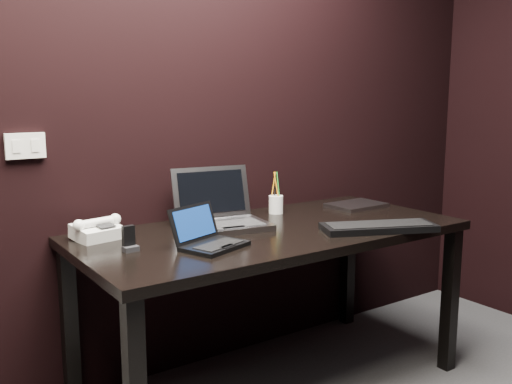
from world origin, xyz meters
TOP-DOWN VIEW (x-y plane):
  - wall_back at (0.00, 1.80)m, footprint 4.00×0.00m
  - wall_switch at (-0.62, 1.79)m, footprint 0.15×0.02m
  - desk at (0.30, 1.40)m, footprint 1.70×0.80m
  - netbook at (-0.09, 1.29)m, footprint 0.30×0.28m
  - silver_laptop at (0.13, 1.55)m, footprint 0.41×0.38m
  - ext_keyboard at (0.65, 1.11)m, footprint 0.52×0.35m
  - closed_laptop at (0.94, 1.54)m, footprint 0.29×0.21m
  - desk_phone at (-0.40, 1.65)m, footprint 0.21×0.18m
  - mobile_phone at (-0.36, 1.41)m, footprint 0.06×0.05m
  - pen_cup at (0.50, 1.65)m, footprint 0.07×0.07m

SIDE VIEW (x-z plane):
  - desk at x=0.30m, z-range 0.29..1.03m
  - closed_laptop at x=0.94m, z-range 0.74..0.76m
  - ext_keyboard at x=0.65m, z-range 0.74..0.77m
  - netbook at x=-0.09m, z-range 0.69..0.85m
  - mobile_phone at x=-0.36m, z-range 0.73..0.82m
  - desk_phone at x=-0.40m, z-range 0.73..0.83m
  - silver_laptop at x=0.13m, z-range 0.66..0.91m
  - pen_cup at x=0.50m, z-range 0.68..0.89m
  - wall_switch at x=-0.62m, z-range 1.07..1.17m
  - wall_back at x=0.00m, z-range -0.70..3.30m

